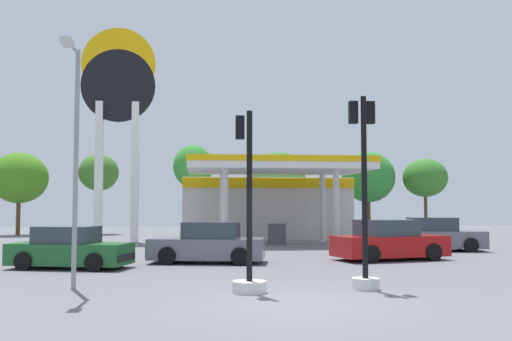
# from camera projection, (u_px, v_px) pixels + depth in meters

# --- Properties ---
(ground_plane) EXTENTS (90.00, 90.00, 0.00)m
(ground_plane) POSITION_uv_depth(u_px,v_px,m) (297.00, 304.00, 11.92)
(ground_plane) COLOR slate
(ground_plane) RESTS_ON ground
(gas_station) EXTENTS (10.40, 13.29, 4.57)m
(gas_station) POSITION_uv_depth(u_px,v_px,m) (264.00, 204.00, 36.40)
(gas_station) COLOR beige
(gas_station) RESTS_ON ground
(station_pole_sign) EXTENTS (4.18, 0.56, 12.27)m
(station_pole_sign) POSITION_uv_depth(u_px,v_px,m) (118.00, 105.00, 32.15)
(station_pole_sign) COLOR white
(station_pole_sign) RESTS_ON ground
(car_0) EXTENTS (4.49, 2.44, 1.53)m
(car_0) POSITION_uv_depth(u_px,v_px,m) (435.00, 236.00, 26.00)
(car_0) COLOR black
(car_0) RESTS_ON ground
(car_1) EXTENTS (4.38, 2.42, 1.48)m
(car_1) POSITION_uv_depth(u_px,v_px,m) (208.00, 244.00, 20.53)
(car_1) COLOR black
(car_1) RESTS_ON ground
(car_2) EXTENTS (4.16, 2.53, 1.39)m
(car_2) POSITION_uv_depth(u_px,v_px,m) (70.00, 249.00, 18.72)
(car_2) COLOR black
(car_2) RESTS_ON ground
(car_3) EXTENTS (4.59, 2.74, 1.54)m
(car_3) POSITION_uv_depth(u_px,v_px,m) (389.00, 242.00, 21.61)
(car_3) COLOR black
(car_3) RESTS_ON ground
(traffic_signal_0) EXTENTS (0.82, 0.82, 4.37)m
(traffic_signal_0) POSITION_uv_depth(u_px,v_px,m) (248.00, 244.00, 13.52)
(traffic_signal_0) COLOR silver
(traffic_signal_0) RESTS_ON ground
(traffic_signal_1) EXTENTS (0.68, 0.70, 4.83)m
(traffic_signal_1) POSITION_uv_depth(u_px,v_px,m) (364.00, 212.00, 14.13)
(traffic_signal_1) COLOR silver
(traffic_signal_1) RESTS_ON ground
(tree_0) EXTENTS (3.96, 3.96, 5.83)m
(tree_0) POSITION_uv_depth(u_px,v_px,m) (19.00, 178.00, 39.86)
(tree_0) COLOR brown
(tree_0) RESTS_ON ground
(tree_1) EXTENTS (2.91, 2.91, 5.87)m
(tree_1) POSITION_uv_depth(u_px,v_px,m) (99.00, 173.00, 41.66)
(tree_1) COLOR brown
(tree_1) RESTS_ON ground
(tree_2) EXTENTS (2.97, 2.97, 6.60)m
(tree_2) POSITION_uv_depth(u_px,v_px,m) (193.00, 167.00, 41.98)
(tree_2) COLOR brown
(tree_2) RESTS_ON ground
(tree_3) EXTENTS (3.93, 3.93, 6.09)m
(tree_3) POSITION_uv_depth(u_px,v_px,m) (279.00, 175.00, 42.09)
(tree_3) COLOR brown
(tree_3) RESTS_ON ground
(tree_4) EXTENTS (4.01, 4.01, 6.15)m
(tree_4) POSITION_uv_depth(u_px,v_px,m) (368.00, 177.00, 42.76)
(tree_4) COLOR brown
(tree_4) RESTS_ON ground
(tree_5) EXTENTS (3.34, 3.34, 5.64)m
(tree_5) POSITION_uv_depth(u_px,v_px,m) (425.00, 178.00, 42.74)
(tree_5) COLOR brown
(tree_5) RESTS_ON ground
(corner_streetlamp) EXTENTS (0.24, 1.48, 6.04)m
(corner_streetlamp) POSITION_uv_depth(u_px,v_px,m) (74.00, 140.00, 13.98)
(corner_streetlamp) COLOR gray
(corner_streetlamp) RESTS_ON ground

